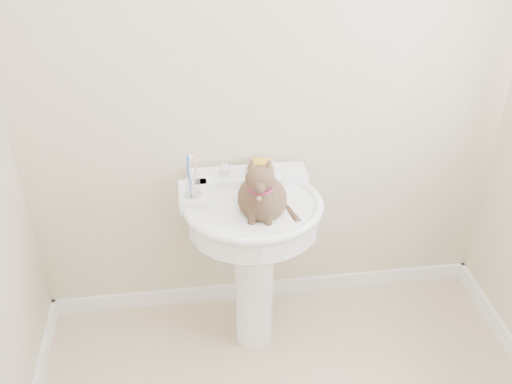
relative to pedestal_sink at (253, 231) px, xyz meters
name	(u,v)px	position (x,y,z in m)	size (l,w,h in m)	color
wall_back	(269,72)	(0.11, 0.29, 0.60)	(2.20, 0.00, 2.50)	beige
baseboard_back	(266,288)	(0.11, 0.28, -0.60)	(2.20, 0.02, 0.09)	white
pedestal_sink	(253,231)	(0.00, 0.00, 0.00)	(0.60, 0.59, 0.83)	white
faucet	(249,169)	(0.00, 0.15, 0.22)	(0.28, 0.12, 0.14)	silver
soap_bar	(261,164)	(0.07, 0.23, 0.19)	(0.09, 0.06, 0.03)	gold
toothbrush_cup	(193,186)	(-0.24, 0.04, 0.23)	(0.07, 0.07, 0.19)	silver
cat	(262,196)	(0.03, -0.07, 0.22)	(0.22, 0.28, 0.41)	brown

